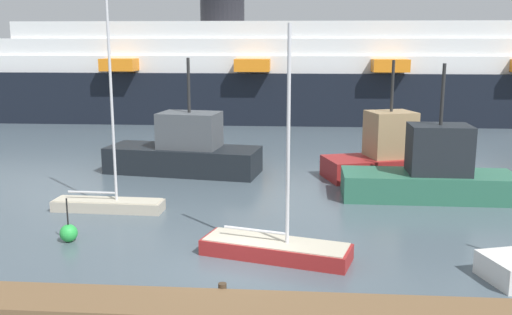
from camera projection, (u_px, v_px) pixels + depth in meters
name	position (u px, v px, depth m)	size (l,w,h in m)	color
ground_plane	(234.00, 268.00, 19.06)	(600.00, 600.00, 0.00)	#4C5B66
dock_pier	(218.00, 312.00, 15.36)	(27.83, 1.94, 0.70)	brown
sailboat_0	(108.00, 200.00, 25.41)	(4.98, 1.30, 9.78)	#BCB29E
sailboat_3	(276.00, 247.00, 19.97)	(5.45, 2.89, 8.02)	maroon
fishing_boat_1	(432.00, 174.00, 27.25)	(8.16, 2.80, 6.43)	#2D6B51
fishing_boat_2	(394.00, 156.00, 31.62)	(8.36, 4.95, 6.43)	maroon
fishing_boat_3	(185.00, 151.00, 32.57)	(9.02, 4.25, 6.52)	black
channel_buoy_0	(69.00, 233.00, 21.53)	(0.67, 0.67, 1.70)	green
cruise_ship	(378.00, 75.00, 54.54)	(83.74, 13.67, 13.30)	black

